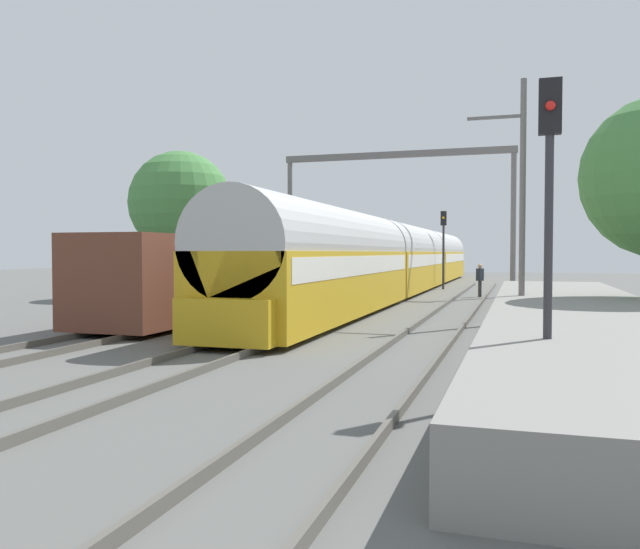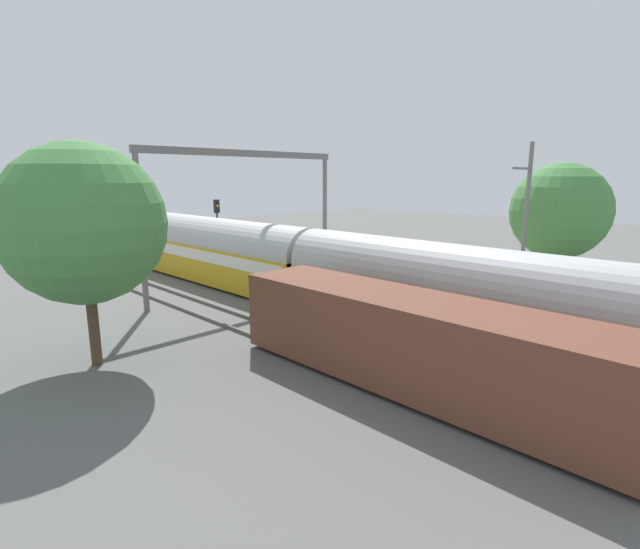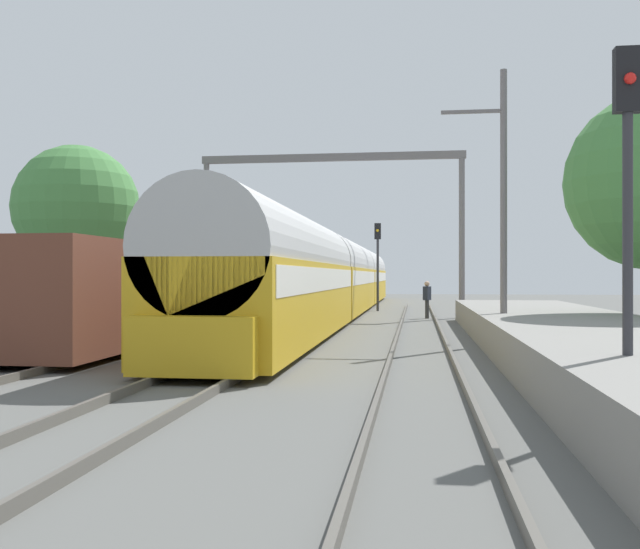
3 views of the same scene
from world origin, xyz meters
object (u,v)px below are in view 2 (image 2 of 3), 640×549
(passenger_train, at_px, (219,251))
(railway_signal_far, at_px, (217,226))
(catenary_gantry, at_px, (247,191))
(person_crossing, at_px, (314,264))
(freight_car, at_px, (415,343))

(passenger_train, xyz_separation_m, railway_signal_far, (1.92, 2.97, 1.19))
(catenary_gantry, bearing_deg, railway_signal_far, 72.40)
(railway_signal_far, distance_m, catenary_gantry, 6.81)
(person_crossing, height_order, railway_signal_far, railway_signal_far)
(passenger_train, relative_size, freight_car, 3.78)
(freight_car, height_order, person_crossing, freight_car)
(freight_car, bearing_deg, person_crossing, 56.81)
(passenger_train, relative_size, railway_signal_far, 9.98)
(passenger_train, distance_m, freight_car, 17.60)
(person_crossing, bearing_deg, freight_car, 173.78)
(freight_car, distance_m, railway_signal_far, 21.04)
(person_crossing, bearing_deg, passenger_train, 77.76)
(passenger_train, height_order, catenary_gantry, catenary_gantry)
(passenger_train, distance_m, railway_signal_far, 3.73)
(catenary_gantry, bearing_deg, freight_car, -106.63)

